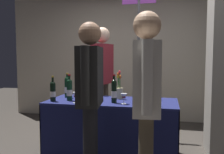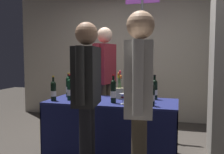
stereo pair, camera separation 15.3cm
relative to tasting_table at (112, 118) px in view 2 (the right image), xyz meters
name	(u,v)px [view 2 (the right image)]	position (x,y,z in m)	size (l,w,h in m)	color
back_partition	(138,55)	(0.00, 2.04, 0.82)	(5.35, 0.12, 2.66)	#B2A893
tasting_table	(112,118)	(0.00, 0.00, 0.00)	(1.64, 0.73, 0.74)	#191E51
featured_wine_bottle	(88,91)	(-0.25, -0.20, 0.36)	(0.08, 0.08, 0.32)	#192333
display_bottle_0	(154,89)	(0.51, 0.24, 0.36)	(0.08, 0.08, 0.32)	black
display_bottle_1	(69,86)	(-0.65, 0.10, 0.37)	(0.08, 0.08, 0.34)	black
display_bottle_2	(70,89)	(-0.53, -0.12, 0.37)	(0.07, 0.07, 0.33)	black
display_bottle_3	(80,86)	(-0.54, 0.23, 0.37)	(0.07, 0.07, 0.35)	black
display_bottle_4	(148,90)	(0.45, 0.03, 0.37)	(0.08, 0.08, 0.34)	black
display_bottle_5	(53,90)	(-0.71, -0.21, 0.35)	(0.07, 0.07, 0.32)	black
display_bottle_6	(113,91)	(0.06, -0.15, 0.37)	(0.07, 0.07, 0.34)	black
display_bottle_7	(137,89)	(0.29, 0.20, 0.35)	(0.07, 0.07, 0.30)	#192333
display_bottle_8	(152,94)	(0.53, -0.21, 0.35)	(0.07, 0.07, 0.32)	black
wine_glass_near_vendor	(75,95)	(-0.39, -0.25, 0.32)	(0.07, 0.07, 0.13)	silver
wine_glass_mid	(123,96)	(0.19, -0.20, 0.32)	(0.08, 0.08, 0.12)	silver
flower_vase	(120,91)	(0.06, 0.16, 0.33)	(0.11, 0.11, 0.38)	tan
vendor_presenter	(105,72)	(-0.31, 0.70, 0.54)	(0.29, 0.54, 1.75)	#4C4233
taster_foreground_right	(87,89)	(-0.06, -0.71, 0.46)	(0.26, 0.58, 1.63)	black
taster_foreground_left	(140,92)	(0.51, -0.99, 0.49)	(0.25, 0.61, 1.65)	#4C4233
booth_signpost	(142,45)	(0.20, 1.17, 0.97)	(0.57, 0.04, 2.40)	#47474C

